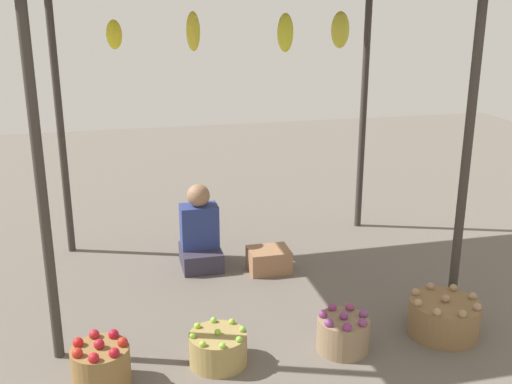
{
  "coord_description": "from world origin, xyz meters",
  "views": [
    {
      "loc": [
        -1.05,
        -4.89,
        2.35
      ],
      "look_at": [
        0.0,
        -0.53,
        0.95
      ],
      "focal_mm": 42.79,
      "sensor_mm": 36.0,
      "label": 1
    }
  ],
  "objects_px": {
    "basket_red_apples": "(101,365)",
    "wooden_crate_near_vendor": "(269,260)",
    "vendor_person": "(200,235)",
    "basket_limes": "(218,348)",
    "basket_purple_onions": "(343,333)",
    "basket_potatoes": "(444,317)"
  },
  "relations": [
    {
      "from": "basket_red_apples",
      "to": "wooden_crate_near_vendor",
      "type": "xyz_separation_m",
      "value": [
        1.48,
        1.45,
        -0.04
      ]
    },
    {
      "from": "vendor_person",
      "to": "basket_limes",
      "type": "distance_m",
      "value": 1.65
    },
    {
      "from": "basket_limes",
      "to": "wooden_crate_near_vendor",
      "type": "bearing_deg",
      "value": 62.45
    },
    {
      "from": "basket_purple_onions",
      "to": "basket_potatoes",
      "type": "distance_m",
      "value": 0.8
    },
    {
      "from": "basket_purple_onions",
      "to": "basket_red_apples",
      "type": "bearing_deg",
      "value": -178.68
    },
    {
      "from": "basket_red_apples",
      "to": "basket_potatoes",
      "type": "distance_m",
      "value": 2.45
    },
    {
      "from": "basket_purple_onions",
      "to": "wooden_crate_near_vendor",
      "type": "xyz_separation_m",
      "value": [
        -0.17,
        1.41,
        -0.02
      ]
    },
    {
      "from": "basket_purple_onions",
      "to": "basket_potatoes",
      "type": "relative_size",
      "value": 0.72
    },
    {
      "from": "vendor_person",
      "to": "basket_potatoes",
      "type": "relative_size",
      "value": 1.51
    },
    {
      "from": "vendor_person",
      "to": "basket_red_apples",
      "type": "xyz_separation_m",
      "value": [
        -0.89,
        -1.71,
        -0.15
      ]
    },
    {
      "from": "wooden_crate_near_vendor",
      "to": "basket_red_apples",
      "type": "bearing_deg",
      "value": -135.69
    },
    {
      "from": "vendor_person",
      "to": "basket_limes",
      "type": "bearing_deg",
      "value": -94.41
    },
    {
      "from": "basket_red_apples",
      "to": "basket_limes",
      "type": "relative_size",
      "value": 0.94
    },
    {
      "from": "basket_potatoes",
      "to": "wooden_crate_near_vendor",
      "type": "bearing_deg",
      "value": 125.19
    },
    {
      "from": "basket_limes",
      "to": "wooden_crate_near_vendor",
      "type": "xyz_separation_m",
      "value": [
        0.71,
        1.37,
        -0.01
      ]
    },
    {
      "from": "vendor_person",
      "to": "basket_purple_onions",
      "type": "xyz_separation_m",
      "value": [
        0.76,
        -1.67,
        -0.17
      ]
    },
    {
      "from": "basket_red_apples",
      "to": "wooden_crate_near_vendor",
      "type": "relative_size",
      "value": 1.01
    },
    {
      "from": "wooden_crate_near_vendor",
      "to": "vendor_person",
      "type": "bearing_deg",
      "value": 155.87
    },
    {
      "from": "basket_limes",
      "to": "basket_potatoes",
      "type": "relative_size",
      "value": 0.76
    },
    {
      "from": "basket_red_apples",
      "to": "basket_limes",
      "type": "bearing_deg",
      "value": 5.74
    },
    {
      "from": "basket_limes",
      "to": "basket_purple_onions",
      "type": "xyz_separation_m",
      "value": [
        0.88,
        -0.04,
        0.02
      ]
    },
    {
      "from": "vendor_person",
      "to": "basket_purple_onions",
      "type": "height_order",
      "value": "vendor_person"
    }
  ]
}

